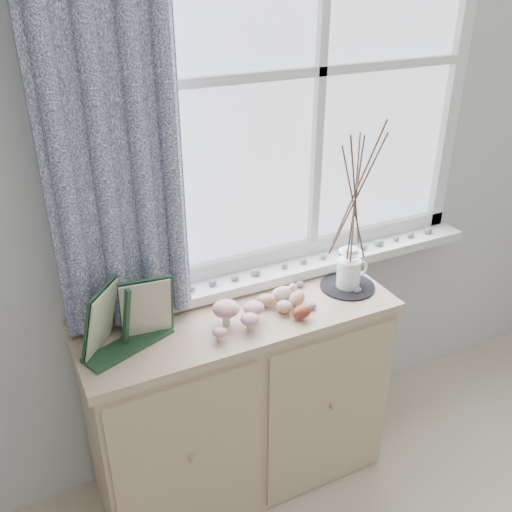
# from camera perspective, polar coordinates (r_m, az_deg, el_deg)

# --- Properties ---
(sideboard) EXTENTS (1.20, 0.45, 0.85)m
(sideboard) POSITION_cam_1_polar(r_m,az_deg,el_deg) (2.39, -1.60, -14.25)
(sideboard) COLOR #C5AB8A
(sideboard) RESTS_ON ground
(botanical_book) EXTENTS (0.39, 0.26, 0.26)m
(botanical_book) POSITION_cam_1_polar(r_m,az_deg,el_deg) (1.91, -12.74, -6.25)
(botanical_book) COLOR #1C3B25
(botanical_book) RESTS_ON sideboard
(toadstool_cluster) EXTENTS (0.23, 0.16, 0.09)m
(toadstool_cluster) POSITION_cam_1_polar(r_m,az_deg,el_deg) (2.03, -1.95, -5.70)
(toadstool_cluster) COLOR beige
(toadstool_cluster) RESTS_ON sideboard
(wooden_eggs) EXTENTS (0.17, 0.18, 0.07)m
(wooden_eggs) POSITION_cam_1_polar(r_m,az_deg,el_deg) (2.13, 3.13, -4.81)
(wooden_eggs) COLOR tan
(wooden_eggs) RESTS_ON sideboard
(songbird_figurine) EXTENTS (0.14, 0.07, 0.07)m
(songbird_figurine) POSITION_cam_1_polar(r_m,az_deg,el_deg) (2.18, 2.72, -3.73)
(songbird_figurine) COLOR white
(songbird_figurine) RESTS_ON sideboard
(crocheted_doily) EXTENTS (0.22, 0.22, 0.01)m
(crocheted_doily) POSITION_cam_1_polar(r_m,az_deg,el_deg) (2.31, 9.13, -3.01)
(crocheted_doily) COLOR black
(crocheted_doily) RESTS_ON sideboard
(twig_pitcher) EXTENTS (0.30, 0.30, 0.71)m
(twig_pitcher) POSITION_cam_1_polar(r_m,az_deg,el_deg) (2.14, 9.93, 6.30)
(twig_pitcher) COLOR white
(twig_pitcher) RESTS_ON crocheted_doily
(sideboard_pebbles) EXTENTS (0.33, 0.23, 0.02)m
(sideboard_pebbles) POSITION_cam_1_polar(r_m,az_deg,el_deg) (2.24, 5.36, -3.56)
(sideboard_pebbles) COLOR gray
(sideboard_pebbles) RESTS_ON sideboard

